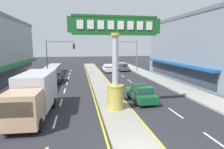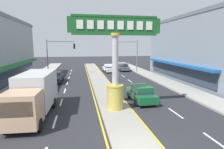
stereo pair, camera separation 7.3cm
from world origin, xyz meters
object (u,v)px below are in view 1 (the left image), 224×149
traffic_light_right_side (128,51)px  sedan_near_left_lane (108,68)px  sedan_far_right_lane (55,77)px  traffic_light_left_side (57,51)px  sedan_mid_left_lane (123,67)px  sedan_near_right_lane (141,93)px  box_truck_far_left_oncoming (35,93)px  storefront_right (201,49)px  district_sign (115,64)px

traffic_light_right_side → sedan_near_left_lane: 5.16m
sedan_far_right_lane → traffic_light_left_side: bearing=92.5°
sedan_far_right_lane → sedan_mid_left_lane: same height
sedan_near_right_lane → box_truck_far_left_oncoming: bearing=-167.7°
storefront_right → sedan_far_right_lane: 21.66m
traffic_light_right_side → district_sign: bearing=-107.9°
traffic_light_left_side → sedan_near_right_lane: 19.83m
district_sign → traffic_light_right_side: size_ratio=1.18×
storefront_right → box_truck_far_left_oncoming: storefront_right is taller
storefront_right → sedan_near_left_lane: storefront_right is taller
traffic_light_right_side → traffic_light_left_side: bearing=-176.2°
storefront_right → sedan_far_right_lane: size_ratio=4.75×
sedan_near_right_lane → sedan_near_left_lane: (0.00, 19.35, 0.00)m
sedan_mid_left_lane → traffic_light_right_side: bearing=-84.1°
sedan_near_left_lane → sedan_mid_left_lane: 3.59m
district_sign → storefront_right: 18.40m
traffic_light_right_side → sedan_mid_left_lane: 4.43m
sedan_near_left_lane → traffic_light_right_side: bearing=-20.4°
traffic_light_right_side → sedan_near_right_lane: traffic_light_right_side is taller
sedan_far_right_lane → traffic_light_right_side: bearing=30.3°
storefront_right → box_truck_far_left_oncoming: 23.81m
traffic_light_left_side → traffic_light_right_side: size_ratio=1.00×
sedan_far_right_lane → sedan_mid_left_lane: (12.35, 10.13, 0.00)m
traffic_light_left_side → sedan_near_right_lane: traffic_light_left_side is taller
district_sign → traffic_light_left_side: size_ratio=1.18×
box_truck_far_left_oncoming → storefront_right: bearing=26.5°
sedan_near_right_lane → storefront_right: bearing=35.2°
district_sign → sedan_near_left_lane: district_sign is taller
sedan_near_left_lane → sedan_mid_left_lane: size_ratio=1.01×
sedan_near_right_lane → sedan_near_left_lane: bearing=90.0°
traffic_light_left_side → sedan_mid_left_lane: 13.59m
box_truck_far_left_oncoming → sedan_far_right_lane: bearing=90.3°
storefront_right → sedan_near_right_lane: (-12.15, -8.59, -3.90)m
sedan_near_left_lane → sedan_mid_left_lane: same height
storefront_right → traffic_light_right_side: storefront_right is taller
traffic_light_right_side → sedan_near_right_lane: 18.69m
district_sign → sedan_near_left_lane: bearing=82.3°
sedan_far_right_lane → sedan_mid_left_lane: bearing=39.3°
sedan_near_left_lane → traffic_light_left_side: bearing=-166.8°
traffic_light_left_side → box_truck_far_left_oncoming: 19.28m
storefront_right → sedan_mid_left_lane: size_ratio=4.78×
sedan_near_right_lane → sedan_mid_left_lane: size_ratio=0.99×
sedan_near_right_lane → sedan_mid_left_lane: 21.03m
traffic_light_right_side → sedan_far_right_lane: size_ratio=1.42×
district_sign → box_truck_far_left_oncoming: (-6.10, 0.03, -2.05)m
district_sign → sedan_near_left_lane: size_ratio=1.67×
traffic_light_left_side → sedan_near_left_lane: bearing=13.2°
traffic_light_right_side → sedan_far_right_lane: traffic_light_right_side is taller
sedan_near_left_lane → box_truck_far_left_oncoming: size_ratio=0.62×
sedan_near_right_lane → sedan_far_right_lane: (-9.05, 10.64, 0.00)m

